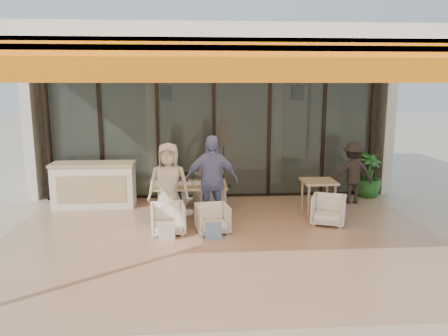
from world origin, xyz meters
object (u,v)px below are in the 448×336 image
Objects in this scene: chair_far_left at (173,194)px; diner_grey at (210,177)px; diner_cream at (169,185)px; side_chair at (328,209)px; chair_far_right at (209,193)px; diner_periwinkle at (211,181)px; standing_woman at (353,173)px; host_counter at (94,185)px; diner_navy at (171,179)px; potted_palm at (368,175)px; chair_near_left at (168,217)px; dining_table at (190,186)px; chair_near_right at (213,217)px; side_table at (319,185)px.

chair_far_left is 1.10m from diner_grey.
diner_grey reaches higher than chair_far_left.
diner_cream is 3.22m from side_chair.
chair_far_right is 1.52m from diner_periwinkle.
chair_far_left is 3.54m from side_chair.
diner_grey is at bearing 139.89° from chair_far_left.
diner_cream is at bearing 16.92° from standing_woman.
host_counter is at bearing 144.61° from diner_cream.
diner_periwinkle is at bearing 122.10° from diner_navy.
diner_periwinkle is 2.73× the size of side_chair.
diner_cream reaches higher than potted_palm.
standing_woman reaches higher than side_chair.
host_counter is 1.16× the size of diner_grey.
chair_near_left is at bearing -153.76° from potted_palm.
potted_palm is at bearing -179.55° from diner_navy.
chair_far_right is (0.43, 0.94, -0.38)m from dining_table.
standing_woman is (4.19, 0.42, -0.02)m from diner_navy.
diner_cream is 1.13× the size of standing_woman.
chair_near_left is 0.71m from diner_cream.
side_chair is at bearing 124.25° from chair_far_right.
host_counter is 3.03× the size of chair_near_right.
host_counter is 2.68m from diner_grey.
diner_grey is at bearing 50.42° from diner_cream.
chair_near_left is 0.44× the size of standing_woman.
diner_navy is 1.24m from diner_periwinkle.
side_chair is at bearing 0.51° from diner_cream.
standing_woman is (4.19, 1.82, 0.42)m from chair_near_left.
diner_grey is 0.96× the size of diner_cream.
standing_woman reaches higher than host_counter.
host_counter reaches higher than side_table.
diner_navy reaches higher than chair_near_left.
chair_near_left is (1.77, -1.92, -0.21)m from host_counter.
diner_grey reaches higher than diner_navy.
diner_grey is 2.61m from side_chair.
diner_cream is at bearing -158.76° from potted_palm.
diner_navy reaches higher than potted_palm.
side_table is at bearing 111.86° from side_chair.
chair_far_left is 0.68m from diner_navy.
host_counter is 3.00m from diner_periwinkle.
diner_navy is 0.84m from diner_grey.
diner_periwinkle is 4.39m from potted_palm.
diner_navy reaches higher than side_table.
diner_cream reaches higher than side_chair.
diner_navy is 1.03× the size of standing_woman.
chair_near_right is 0.82× the size of side_table.
dining_table is 1.11m from chair_near_right.
dining_table is at bearing 104.33° from chair_near_right.
side_chair is (2.33, 0.34, 0.03)m from chair_near_right.
diner_cream is (-0.84, 0.50, 0.53)m from chair_near_right.
potted_palm reaches higher than side_chair.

